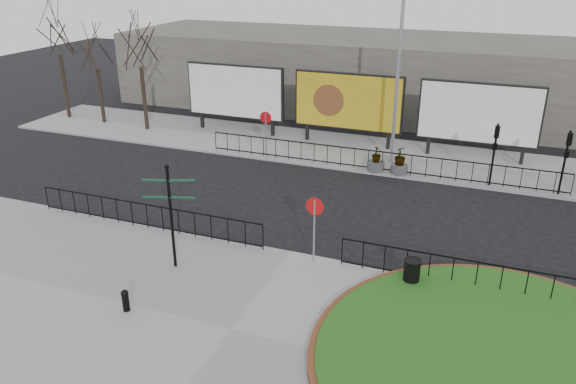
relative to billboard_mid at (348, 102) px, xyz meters
The scene contains 25 objects.
ground 13.31m from the billboard_mid, 83.40° to the right, with size 90.00×90.00×0.00m, color black.
pavement_near 18.21m from the billboard_mid, 85.23° to the right, with size 30.00×10.00×0.12m, color gray.
pavement_far 3.10m from the billboard_mid, 32.94° to the right, with size 44.00×6.00×0.12m, color gray.
brick_edge 19.36m from the billboard_mid, 62.06° to the right, with size 10.40×10.40×0.18m, color brown.
grass_lawn 19.36m from the billboard_mid, 62.06° to the right, with size 10.00×10.00×0.22m, color #1C4A13.
railing_near_left 14.15m from the billboard_mid, 108.73° to the right, with size 10.00×0.10×1.10m, color black, non-canonical shape.
railing_near_right 15.62m from the billboard_mid, 58.92° to the right, with size 9.00×0.10×1.10m, color black, non-canonical shape.
railing_far 4.84m from the billboard_mid, 55.75° to the right, with size 18.00×0.10×1.10m, color black, non-canonical shape.
speed_sign_far 5.04m from the billboard_mid, 134.46° to the right, with size 0.64×0.07×2.47m.
speed_sign_near 13.62m from the billboard_mid, 79.41° to the right, with size 0.64×0.07×2.47m.
billboard_left 7.00m from the billboard_mid, behind, with size 6.20×0.31×4.10m.
billboard_mid is the anchor object (origin of this frame).
billboard_right 7.00m from the billboard_mid, ahead, with size 6.20×0.31×4.10m.
lamp_post 4.23m from the billboard_mid, 33.25° to the right, with size 0.74×0.18×9.23m.
signal_pole_a 8.80m from the billboard_mid, 24.42° to the right, with size 0.22×0.26×3.00m.
signal_pole_b 11.60m from the billboard_mid, 18.28° to the right, with size 0.22×0.26×3.00m.
tree_left 12.63m from the billboard_mid, behind, with size 2.00×2.00×7.00m, color #2D2119, non-canonical shape.
tree_mid 16.05m from the billboard_mid, behind, with size 2.00×2.00×6.20m, color #2D2119, non-canonical shape.
tree_far 19.07m from the billboard_mid, behind, with size 2.00×2.00×7.50m, color #2D2119, non-canonical shape.
building_backdrop 9.15m from the billboard_mid, 80.57° to the left, with size 40.00×10.00×5.00m, color #656058.
fingerpost_sign 15.54m from the billboard_mid, 97.14° to the right, with size 1.75×0.83×3.80m.
bollard 18.49m from the billboard_mid, 95.99° to the right, with size 0.24×0.24×0.73m.
litter_bin 15.12m from the billboard_mid, 66.40° to the right, with size 0.58×0.58×0.96m.
planter_b 4.81m from the billboard_mid, 54.83° to the right, with size 0.87×0.87×1.30m.
planter_c 5.50m from the billboard_mid, 43.99° to the right, with size 0.86×0.86×1.40m.
Camera 1 is at (6.39, -17.02, 10.23)m, focal length 35.00 mm.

